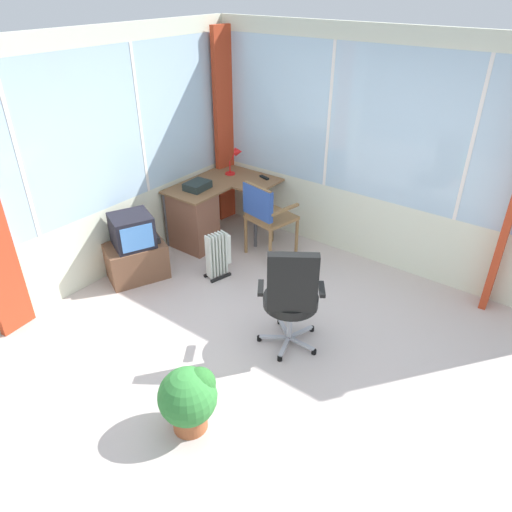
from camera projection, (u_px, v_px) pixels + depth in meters
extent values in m
cube|color=beige|center=(275.00, 360.00, 4.32)|extent=(5.22, 5.67, 0.06)
cube|color=silver|center=(104.00, 243.00, 5.32)|extent=(4.22, 0.06, 0.80)
cube|color=silver|center=(84.00, 137.00, 4.71)|extent=(4.14, 0.06, 1.62)
cube|color=silver|center=(65.00, 38.00, 4.24)|extent=(4.22, 0.06, 0.18)
cube|color=white|center=(17.00, 156.00, 4.22)|extent=(0.04, 0.07, 1.62)
cube|color=white|center=(138.00, 122.00, 5.19)|extent=(0.04, 0.07, 1.62)
cube|color=silver|center=(380.00, 231.00, 5.56)|extent=(0.06, 4.67, 0.80)
cube|color=silver|center=(396.00, 129.00, 4.94)|extent=(0.06, 4.58, 1.62)
cube|color=silver|center=(410.00, 35.00, 4.48)|extent=(0.06, 4.67, 0.18)
cube|color=white|center=(473.00, 143.00, 4.54)|extent=(0.07, 0.04, 1.62)
cube|color=white|center=(330.00, 117.00, 5.35)|extent=(0.07, 0.04, 1.62)
cube|color=#B83B1F|center=(226.00, 129.00, 6.20)|extent=(0.35, 0.11, 2.49)
cube|color=brown|center=(212.00, 183.00, 5.97)|extent=(1.26, 0.61, 0.02)
cube|color=brown|center=(259.00, 184.00, 5.94)|extent=(0.61, 0.37, 0.02)
cube|color=brown|center=(192.00, 221.00, 5.89)|extent=(0.40, 0.57, 0.71)
cylinder|color=#4C4C51|center=(255.00, 221.00, 5.88)|extent=(0.04, 0.04, 0.72)
cylinder|color=#4C4C51|center=(167.00, 220.00, 5.89)|extent=(0.04, 0.04, 0.72)
cylinder|color=red|center=(230.00, 173.00, 6.18)|extent=(0.13, 0.13, 0.02)
cylinder|color=red|center=(230.00, 167.00, 6.13)|extent=(0.02, 0.02, 0.16)
cylinder|color=red|center=(234.00, 154.00, 6.07)|extent=(0.03, 0.08, 0.15)
cone|color=red|center=(239.00, 152.00, 6.07)|extent=(0.14, 0.14, 0.12)
cube|color=black|center=(264.00, 177.00, 6.05)|extent=(0.08, 0.16, 0.02)
cube|color=#212C29|center=(197.00, 186.00, 5.73)|extent=(0.31, 0.25, 0.09)
cylinder|color=olive|center=(297.00, 237.00, 5.77)|extent=(0.04, 0.04, 0.48)
cylinder|color=olive|center=(272.00, 225.00, 6.06)|extent=(0.04, 0.04, 0.48)
cylinder|color=olive|center=(270.00, 249.00, 5.52)|extent=(0.04, 0.04, 0.48)
cylinder|color=olive|center=(246.00, 235.00, 5.81)|extent=(0.04, 0.04, 0.48)
cube|color=olive|center=(272.00, 217.00, 5.66)|extent=(0.57, 0.57, 0.04)
cube|color=olive|center=(258.00, 204.00, 5.41)|extent=(0.12, 0.43, 0.44)
cube|color=#2E4E9C|center=(258.00, 202.00, 5.40)|extent=(0.15, 0.46, 0.37)
cube|color=olive|center=(285.00, 210.00, 5.42)|extent=(0.43, 0.13, 0.03)
cube|color=olive|center=(259.00, 198.00, 5.71)|extent=(0.43, 0.13, 0.03)
cube|color=#B7B7BF|center=(274.00, 337.00, 4.48)|extent=(0.19, 0.25, 0.02)
cylinder|color=black|center=(259.00, 338.00, 4.50)|extent=(0.05, 0.05, 0.05)
cube|color=#B7B7BF|center=(284.00, 347.00, 4.36)|extent=(0.28, 0.11, 0.02)
cylinder|color=black|center=(280.00, 358.00, 4.26)|extent=(0.05, 0.05, 0.05)
cube|color=#B7B7BF|center=(301.00, 344.00, 4.40)|extent=(0.04, 0.28, 0.02)
cylinder|color=black|center=(314.00, 352.00, 4.34)|extent=(0.05, 0.05, 0.05)
cube|color=#B7B7BF|center=(301.00, 332.00, 4.54)|extent=(0.28, 0.13, 0.02)
cylinder|color=black|center=(312.00, 329.00, 4.62)|extent=(0.05, 0.05, 0.05)
cube|color=#B7B7BF|center=(284.00, 328.00, 4.59)|extent=(0.20, 0.24, 0.02)
cylinder|color=black|center=(280.00, 321.00, 4.72)|extent=(0.05, 0.05, 0.05)
cylinder|color=#B7B7BF|center=(290.00, 320.00, 4.37)|extent=(0.05, 0.05, 0.38)
cylinder|color=black|center=(291.00, 300.00, 4.25)|extent=(0.50, 0.50, 0.09)
cube|color=black|center=(293.00, 283.00, 3.93)|extent=(0.32, 0.40, 0.55)
cube|color=black|center=(322.00, 289.00, 4.18)|extent=(0.21, 0.17, 0.04)
cube|color=black|center=(261.00, 288.00, 4.20)|extent=(0.21, 0.17, 0.04)
cube|color=brown|center=(137.00, 261.00, 5.36)|extent=(0.76, 0.66, 0.41)
cube|color=black|center=(132.00, 230.00, 5.16)|extent=(0.55, 0.54, 0.36)
cube|color=#5090E1|center=(137.00, 238.00, 5.01)|extent=(0.32, 0.15, 0.28)
cube|color=#262628|center=(146.00, 239.00, 5.29)|extent=(0.33, 0.31, 0.07)
cube|color=silver|center=(209.00, 257.00, 5.26)|extent=(0.05, 0.10, 0.52)
cube|color=silver|center=(212.00, 256.00, 5.28)|extent=(0.05, 0.10, 0.52)
cube|color=silver|center=(215.00, 255.00, 5.30)|extent=(0.05, 0.10, 0.52)
cube|color=silver|center=(218.00, 254.00, 5.33)|extent=(0.05, 0.10, 0.52)
cube|color=silver|center=(221.00, 253.00, 5.35)|extent=(0.05, 0.10, 0.52)
cube|color=silver|center=(224.00, 252.00, 5.37)|extent=(0.05, 0.10, 0.52)
cube|color=black|center=(221.00, 278.00, 5.41)|extent=(0.27, 0.10, 0.03)
cube|color=black|center=(214.00, 272.00, 5.50)|extent=(0.27, 0.10, 0.03)
cube|color=silver|center=(227.00, 249.00, 5.38)|extent=(0.07, 0.10, 0.36)
cylinder|color=#A55530|center=(190.00, 419.00, 3.61)|extent=(0.27, 0.27, 0.16)
sphere|color=#36863A|center=(188.00, 397.00, 3.49)|extent=(0.44, 0.44, 0.44)
sphere|color=#2E732F|center=(200.00, 383.00, 3.48)|extent=(0.24, 0.24, 0.24)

